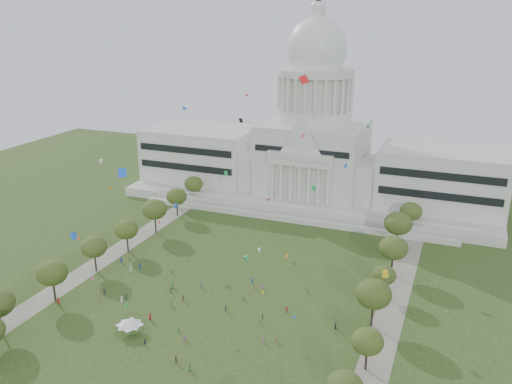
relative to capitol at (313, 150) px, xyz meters
The scene contains 30 objects.
ground 115.76m from the capitol, 90.00° to the right, with size 400.00×400.00×0.00m, color #30441C.
capitol is the anchor object (origin of this frame).
path_left 98.93m from the capitol, 119.87° to the right, with size 8.00×160.00×0.04m, color gray.
path_right 98.93m from the capitol, 60.13° to the right, with size 8.00×160.00×0.04m, color gray.
row_tree_l_1 125.32m from the capitol, 110.71° to the right, with size 8.86×8.86×12.59m.
row_tree_r_1 125.12m from the capitol, 68.16° to the right, with size 7.58×7.58×10.78m.
row_tree_l_2 107.19m from the capitol, 115.07° to the right, with size 8.42×8.42×11.97m.
row_tree_r_2 106.56m from the capitol, 65.33° to the right, with size 9.55×9.55×13.58m.
row_tree_l_3 92.14m from the capitol, 118.96° to the right, with size 8.12×8.12×11.55m.
row_tree_r_3 91.98m from the capitol, 60.70° to the right, with size 7.01×7.01×9.98m.
row_tree_l_4 76.50m from the capitol, 125.78° to the right, with size 9.29×9.29×13.21m.
row_tree_r_4 78.81m from the capitol, 54.84° to the right, with size 9.19×9.19×13.06m.
row_tree_l_5 63.64m from the capitol, 136.72° to the right, with size 8.33×8.33×11.85m.
row_tree_r_5 62.67m from the capitol, 44.94° to the right, with size 9.82×9.82×13.96m.
row_tree_l_6 54.69m from the capitol, 152.45° to the right, with size 8.19×8.19×11.64m.
row_tree_r_6 54.32m from the capitol, 28.99° to the right, with size 8.42×8.42×11.97m.
event_tent 124.84m from the capitol, 96.67° to the right, with size 9.48×9.48×4.09m.
person_0 109.14m from the capitol, 70.61° to the right, with size 0.85×0.55×1.74m, color #26262B.
person_2 102.30m from the capitol, 77.93° to the right, with size 0.89×0.55×1.82m, color #B21E1E.
person_3 110.06m from the capitol, 81.21° to the right, with size 1.19×0.61×1.84m, color #33723F.
person_4 105.99m from the capitol, 87.39° to the right, with size 1.11×0.61×1.90m, color #4C4C51.
person_5 105.58m from the capitol, 95.15° to the right, with size 1.71×0.68×1.85m, color olive.
person_6 132.78m from the capitol, 86.60° to the right, with size 0.89×0.58×1.83m, color #33723F.
person_7 127.99m from the capitol, 93.45° to the right, with size 0.67×0.49×1.84m, color #26262B.
person_8 103.33m from the capitol, 98.60° to the right, with size 0.85×0.53×1.75m, color #33723F.
person_9 116.68m from the capitol, 78.61° to the right, with size 1.04×0.54×1.61m, color olive.
person_10 106.79m from the capitol, 81.39° to the right, with size 0.80×0.44×1.37m, color #4C4C51.
person_11 131.32m from the capitol, 88.48° to the right, with size 1.77×0.70×1.90m, color olive.
distant_crowd 104.46m from the capitol, 99.77° to the right, with size 65.42×36.05×1.94m.
kite_swarm 103.49m from the capitol, 88.05° to the right, with size 99.46×99.54×63.23m.
Camera 1 is at (61.80, -111.52, 80.16)m, focal length 38.00 mm.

